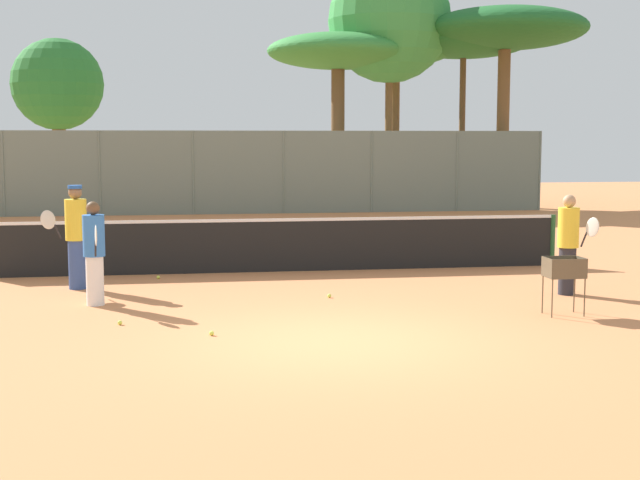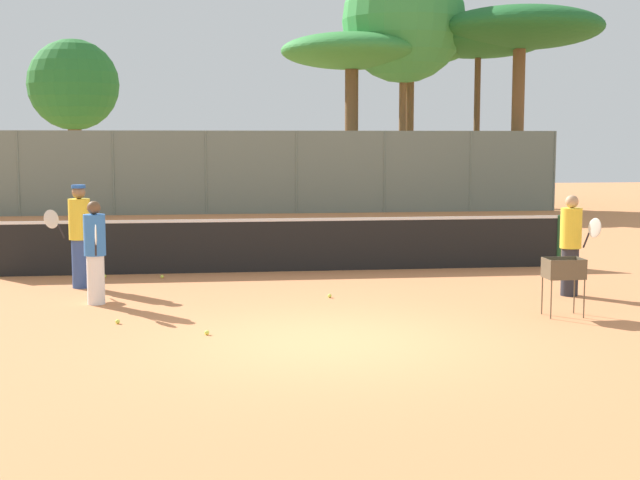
{
  "view_description": "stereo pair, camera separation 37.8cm",
  "coord_description": "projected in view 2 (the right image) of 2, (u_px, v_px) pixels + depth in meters",
  "views": [
    {
      "loc": [
        -1.92,
        -11.29,
        2.65
      ],
      "look_at": [
        0.27,
        3.02,
        1.0
      ],
      "focal_mm": 50.0,
      "sensor_mm": 36.0,
      "label": 1
    },
    {
      "loc": [
        -1.55,
        -11.35,
        2.65
      ],
      "look_at": [
        0.27,
        3.02,
        1.0
      ],
      "focal_mm": 50.0,
      "sensor_mm": 36.0,
      "label": 2
    }
  ],
  "objects": [
    {
      "name": "tennis_net",
      "position": [
        286.0,
        244.0,
        17.81
      ],
      "size": [
        11.51,
        0.1,
        1.07
      ],
      "color": "#26592D",
      "rests_on": "ground_plane"
    },
    {
      "name": "ball_cart",
      "position": [
        562.0,
        273.0,
        13.31
      ],
      "size": [
        0.56,
        0.41,
        0.88
      ],
      "color": "brown",
      "rests_on": "ground_plane"
    },
    {
      "name": "tennis_ball_8",
      "position": [
        162.0,
        277.0,
        16.98
      ],
      "size": [
        0.07,
        0.07,
        0.07
      ],
      "primitive_type": "sphere",
      "color": "#D1E54C",
      "rests_on": "ground_plane"
    },
    {
      "name": "tennis_ball_5",
      "position": [
        118.0,
        322.0,
        12.81
      ],
      "size": [
        0.07,
        0.07,
        0.07
      ],
      "primitive_type": "sphere",
      "color": "#D1E54C",
      "rests_on": "ground_plane"
    },
    {
      "name": "player_red_cap",
      "position": [
        95.0,
        251.0,
        14.24
      ],
      "size": [
        0.35,
        0.89,
        1.67
      ],
      "rotation": [
        0.0,
        0.0,
        4.87
      ],
      "color": "white",
      "rests_on": "ground_plane"
    },
    {
      "name": "tree_2",
      "position": [
        352.0,
        54.0,
        34.1
      ],
      "size": [
        5.46,
        5.46,
        6.66
      ],
      "color": "brown",
      "rests_on": "ground_plane"
    },
    {
      "name": "tennis_ball_2",
      "position": [
        207.0,
        333.0,
        12.08
      ],
      "size": [
        0.07,
        0.07,
        0.07
      ],
      "primitive_type": "sphere",
      "color": "#D1E54C",
      "rests_on": "ground_plane"
    },
    {
      "name": "tennis_ball_0",
      "position": [
        330.0,
        296.0,
        14.9
      ],
      "size": [
        0.07,
        0.07,
        0.07
      ],
      "primitive_type": "sphere",
      "color": "#D1E54C",
      "rests_on": "ground_plane"
    },
    {
      "name": "tree_3",
      "position": [
        410.0,
        55.0,
        35.53
      ],
      "size": [
        4.35,
        4.35,
        6.63
      ],
      "color": "brown",
      "rests_on": "ground_plane"
    },
    {
      "name": "player_yellow_shirt",
      "position": [
        79.0,
        235.0,
        15.81
      ],
      "size": [
        0.77,
        0.69,
        1.84
      ],
      "rotation": [
        0.0,
        0.0,
        3.85
      ],
      "color": "#334C8C",
      "rests_on": "ground_plane"
    },
    {
      "name": "ground_plane",
      "position": [
        329.0,
        342.0,
        11.68
      ],
      "size": [
        80.0,
        80.0,
        0.0
      ],
      "primitive_type": "plane",
      "color": "#D37F4C"
    },
    {
      "name": "tree_5",
      "position": [
        403.0,
        21.0,
        34.32
      ],
      "size": [
        4.77,
        4.77,
        9.57
      ],
      "color": "brown",
      "rests_on": "ground_plane"
    },
    {
      "name": "tree_1",
      "position": [
        520.0,
        30.0,
        33.83
      ],
      "size": [
        6.28,
        6.28,
        7.61
      ],
      "color": "brown",
      "rests_on": "ground_plane"
    },
    {
      "name": "back_fence",
      "position": [
        252.0,
        172.0,
        31.41
      ],
      "size": [
        22.39,
        0.08,
        2.93
      ],
      "color": "slate",
      "rests_on": "ground_plane"
    },
    {
      "name": "parked_car",
      "position": [
        385.0,
        189.0,
        35.51
      ],
      "size": [
        4.2,
        1.7,
        1.6
      ],
      "color": "#B2B7BC",
      "rests_on": "ground_plane"
    },
    {
      "name": "tree_4",
      "position": [
        478.0,
        41.0,
        35.26
      ],
      "size": [
        5.39,
        5.39,
        7.18
      ],
      "color": "brown",
      "rests_on": "ground_plane"
    },
    {
      "name": "tree_0",
      "position": [
        73.0,
        86.0,
        35.43
      ],
      "size": [
        3.61,
        3.61,
        6.59
      ],
      "color": "brown",
      "rests_on": "ground_plane"
    },
    {
      "name": "player_white_outfit",
      "position": [
        571.0,
        244.0,
        15.01
      ],
      "size": [
        0.45,
        0.87,
        1.71
      ],
      "rotation": [
        0.0,
        0.0,
        5.07
      ],
      "color": "#26262D",
      "rests_on": "ground_plane"
    },
    {
      "name": "tennis_ball_6",
      "position": [
        105.0,
        276.0,
        17.03
      ],
      "size": [
        0.07,
        0.07,
        0.07
      ],
      "primitive_type": "sphere",
      "color": "#D1E54C",
      "rests_on": "ground_plane"
    }
  ]
}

